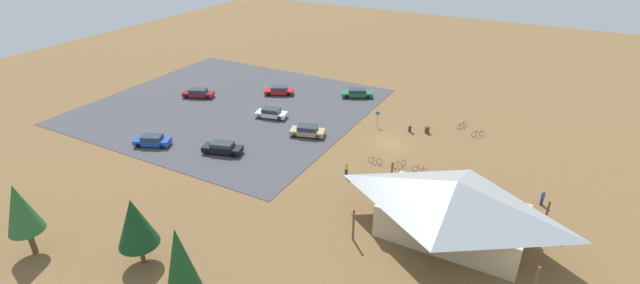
{
  "coord_description": "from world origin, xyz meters",
  "views": [
    {
      "loc": [
        -16.3,
        48.13,
        25.82
      ],
      "look_at": [
        6.72,
        5.8,
        1.2
      ],
      "focal_mm": 25.46,
      "sensor_mm": 36.0,
      "label": 1
    }
  ],
  "objects": [
    {
      "name": "ground",
      "position": [
        0.0,
        0.0,
        0.0
      ],
      "size": [
        160.0,
        160.0,
        0.0
      ],
      "primitive_type": "plane",
      "color": "brown",
      "rests_on": "ground"
    },
    {
      "name": "parking_lot_asphalt",
      "position": [
        25.17,
        -0.13,
        0.03
      ],
      "size": [
        38.32,
        35.69,
        0.05
      ],
      "primitive_type": "cube",
      "color": "#424247",
      "rests_on": "ground"
    },
    {
      "name": "bike_pavilion",
      "position": [
        -11.0,
        14.28,
        3.21
      ],
      "size": [
        15.01,
        9.77,
        5.6
      ],
      "color": "#C6B28E",
      "rests_on": "ground"
    },
    {
      "name": "trash_bin",
      "position": [
        -3.14,
        -5.24,
        0.45
      ],
      "size": [
        0.6,
        0.6,
        0.9
      ],
      "primitive_type": "cylinder",
      "color": "brown",
      "rests_on": "ground"
    },
    {
      "name": "lot_sign",
      "position": [
        3.36,
        -4.03,
        1.41
      ],
      "size": [
        0.56,
        0.08,
        2.2
      ],
      "color": "#99999E",
      "rests_on": "ground"
    },
    {
      "name": "pine_center",
      "position": [
        10.2,
        29.81,
        4.05
      ],
      "size": [
        3.24,
        3.24,
        6.18
      ],
      "color": "brown",
      "rests_on": "ground"
    },
    {
      "name": "pine_far_east",
      "position": [
        3.24,
        31.97,
        4.64
      ],
      "size": [
        2.68,
        2.68,
        7.49
      ],
      "color": "brown",
      "rests_on": "ground"
    },
    {
      "name": "pine_east",
      "position": [
        19.22,
        33.33,
        4.48
      ],
      "size": [
        2.81,
        2.81,
        6.7
      ],
      "color": "brown",
      "rests_on": "ground"
    },
    {
      "name": "bicycle_green_front_row",
      "position": [
        -9.16,
        -7.32,
        0.4
      ],
      "size": [
        1.42,
        1.25,
        0.85
      ],
      "color": "black",
      "rests_on": "ground"
    },
    {
      "name": "bicycle_silver_yard_front",
      "position": [
        -3.04,
        4.96,
        0.39
      ],
      "size": [
        0.93,
        1.55,
        0.87
      ],
      "color": "black",
      "rests_on": "ground"
    },
    {
      "name": "bicycle_black_lone_west",
      "position": [
        -3.87,
        9.48,
        0.39
      ],
      "size": [
        0.48,
        1.79,
        0.87
      ],
      "color": "black",
      "rests_on": "ground"
    },
    {
      "name": "bicycle_purple_trailside",
      "position": [
        -6.76,
        -8.93,
        0.36
      ],
      "size": [
        0.9,
        1.47,
        0.76
      ],
      "color": "black",
      "rests_on": "ground"
    },
    {
      "name": "bicycle_orange_mid_cluster",
      "position": [
        -0.29,
        5.47,
        0.38
      ],
      "size": [
        1.7,
        0.48,
        0.85
      ],
      "color": "black",
      "rests_on": "ground"
    },
    {
      "name": "bicycle_red_lone_east",
      "position": [
        -5.39,
        5.04,
        0.38
      ],
      "size": [
        1.72,
        0.48,
        0.86
      ],
      "color": "black",
      "rests_on": "ground"
    },
    {
      "name": "bicycle_white_edge_north",
      "position": [
        -5.58,
        6.95,
        0.36
      ],
      "size": [
        1.63,
        0.71,
        0.83
      ],
      "color": "black",
      "rests_on": "ground"
    },
    {
      "name": "car_white_mid_lot",
      "position": [
        17.38,
        0.42,
        0.73
      ],
      "size": [
        4.58,
        2.72,
        1.37
      ],
      "color": "white",
      "rests_on": "parking_lot_asphalt"
    },
    {
      "name": "car_tan_by_curb",
      "position": [
        10.08,
        3.0,
        0.74
      ],
      "size": [
        4.71,
        3.05,
        1.39
      ],
      "color": "tan",
      "rests_on": "parking_lot_asphalt"
    },
    {
      "name": "car_green_second_row",
      "position": [
        10.11,
        -12.44,
        0.7
      ],
      "size": [
        4.98,
        3.73,
        1.3
      ],
      "color": "#1E6B3D",
      "rests_on": "parking_lot_asphalt"
    },
    {
      "name": "car_red_inner_stall",
      "position": [
        21.31,
        -7.57,
        0.7
      ],
      "size": [
        4.77,
        3.62,
        1.31
      ],
      "color": "red",
      "rests_on": "parking_lot_asphalt"
    },
    {
      "name": "car_maroon_front_row",
      "position": [
        31.63,
        -0.63,
        0.72
      ],
      "size": [
        4.99,
        3.4,
        1.34
      ],
      "color": "maroon",
      "rests_on": "parking_lot_asphalt"
    },
    {
      "name": "car_black_aisle_side",
      "position": [
        16.6,
        11.9,
        0.75
      ],
      "size": [
        5.01,
        2.99,
        1.39
      ],
      "color": "black",
      "rests_on": "parking_lot_asphalt"
    },
    {
      "name": "car_blue_near_entry",
      "position": [
        25.4,
        14.47,
        0.73
      ],
      "size": [
        4.62,
        3.31,
        1.36
      ],
      "color": "#1E42B2",
      "rests_on": "parking_lot_asphalt"
    },
    {
      "name": "visitor_near_lot",
      "position": [
        -17.76,
        5.23,
        0.84
      ],
      "size": [
        0.36,
        0.36,
        1.61
      ],
      "color": "#2D3347",
      "rests_on": "ground"
    },
    {
      "name": "visitor_at_bikes",
      "position": [
        1.41,
        9.6,
        0.92
      ],
      "size": [
        0.39,
        0.36,
        1.75
      ],
      "color": "#2D3347",
      "rests_on": "ground"
    },
    {
      "name": "visitor_by_pavilion",
      "position": [
        -1.03,
        -4.57,
        0.88
      ],
      "size": [
        0.36,
        0.36,
        1.68
      ],
      "color": "#2D3347",
      "rests_on": "ground"
    }
  ]
}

